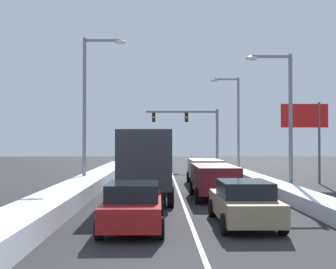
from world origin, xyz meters
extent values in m
plane|color=#28282B|center=(0.00, 14.51, 0.00)|extent=(120.00, 120.00, 0.00)
cube|color=silver|center=(0.00, 18.14, 0.00)|extent=(0.14, 39.90, 0.01)
cube|color=white|center=(5.30, 18.14, 0.30)|extent=(1.30, 39.90, 0.60)
cube|color=white|center=(-5.30, 18.14, 0.37)|extent=(1.78, 39.90, 0.73)
cube|color=#937F60|center=(1.79, 7.19, 0.63)|extent=(1.82, 4.50, 0.70)
cube|color=black|center=(1.79, 7.04, 1.23)|extent=(1.64, 2.20, 0.55)
cube|color=red|center=(1.10, 4.99, 0.75)|extent=(0.24, 0.08, 0.14)
cube|color=red|center=(2.48, 4.99, 0.75)|extent=(0.24, 0.08, 0.14)
cylinder|color=black|center=(0.90, 8.74, 0.33)|extent=(0.22, 0.66, 0.66)
cylinder|color=black|center=(2.68, 8.74, 0.33)|extent=(0.22, 0.66, 0.66)
cylinder|color=black|center=(0.90, 5.64, 0.33)|extent=(0.22, 0.66, 0.66)
cylinder|color=black|center=(2.68, 5.64, 0.33)|extent=(0.22, 0.66, 0.66)
cube|color=maroon|center=(1.62, 13.75, 1.04)|extent=(1.95, 4.90, 1.25)
cube|color=black|center=(1.62, 11.34, 1.32)|extent=(1.56, 0.06, 0.55)
cube|color=red|center=(0.84, 11.35, 0.94)|extent=(0.20, 0.08, 0.28)
cube|color=red|center=(2.40, 11.35, 0.94)|extent=(0.20, 0.08, 0.28)
cylinder|color=black|center=(0.67, 15.45, 0.37)|extent=(0.25, 0.74, 0.74)
cylinder|color=black|center=(2.58, 15.45, 0.37)|extent=(0.25, 0.74, 0.74)
cylinder|color=black|center=(0.67, 12.05, 0.37)|extent=(0.25, 0.74, 0.74)
cylinder|color=black|center=(2.58, 12.05, 0.37)|extent=(0.25, 0.74, 0.74)
cube|color=slate|center=(1.91, 20.59, 1.04)|extent=(1.95, 4.90, 1.25)
cube|color=black|center=(1.91, 18.18, 1.32)|extent=(1.56, 0.06, 0.55)
cube|color=red|center=(1.13, 18.19, 0.94)|extent=(0.20, 0.08, 0.28)
cube|color=red|center=(2.69, 18.19, 0.94)|extent=(0.20, 0.08, 0.28)
cylinder|color=black|center=(0.95, 22.29, 0.37)|extent=(0.25, 0.74, 0.74)
cylinder|color=black|center=(2.86, 22.29, 0.37)|extent=(0.25, 0.74, 0.74)
cylinder|color=black|center=(0.95, 18.89, 0.37)|extent=(0.25, 0.74, 0.74)
cylinder|color=black|center=(2.86, 18.89, 0.37)|extent=(0.25, 0.74, 0.74)
cube|color=maroon|center=(-1.94, 6.63, 0.63)|extent=(1.82, 4.50, 0.70)
cube|color=black|center=(-1.94, 6.48, 1.23)|extent=(1.64, 2.20, 0.55)
cube|color=red|center=(-2.64, 4.43, 0.75)|extent=(0.24, 0.08, 0.14)
cube|color=red|center=(-1.25, 4.43, 0.75)|extent=(0.24, 0.08, 0.14)
cylinder|color=black|center=(-2.83, 8.18, 0.33)|extent=(0.22, 0.66, 0.66)
cylinder|color=black|center=(-1.05, 8.18, 0.33)|extent=(0.22, 0.66, 0.66)
cylinder|color=black|center=(-2.83, 5.08, 0.33)|extent=(0.22, 0.66, 0.66)
cylinder|color=black|center=(-1.05, 5.08, 0.33)|extent=(0.22, 0.66, 0.66)
cube|color=#38383D|center=(-1.74, 16.15, 1.56)|extent=(2.35, 2.20, 2.00)
cube|color=#333338|center=(-1.74, 12.55, 2.06)|extent=(2.35, 5.00, 2.60)
cylinder|color=black|center=(-2.87, 16.45, 0.46)|extent=(0.28, 0.92, 0.92)
cylinder|color=black|center=(-0.62, 16.45, 0.46)|extent=(0.28, 0.92, 0.92)
cylinder|color=black|center=(-2.87, 11.05, 0.46)|extent=(0.28, 0.92, 0.92)
cylinder|color=black|center=(-0.62, 11.05, 0.46)|extent=(0.28, 0.92, 0.92)
cube|color=#B7BABF|center=(-1.46, 21.74, 0.63)|extent=(1.82, 4.50, 0.70)
cube|color=black|center=(-1.46, 21.59, 1.23)|extent=(1.64, 2.20, 0.55)
cube|color=red|center=(-2.15, 19.54, 0.75)|extent=(0.24, 0.08, 0.14)
cube|color=red|center=(-0.76, 19.54, 0.75)|extent=(0.24, 0.08, 0.14)
cylinder|color=black|center=(-2.35, 23.29, 0.33)|extent=(0.22, 0.66, 0.66)
cylinder|color=black|center=(-0.57, 23.29, 0.33)|extent=(0.22, 0.66, 0.66)
cylinder|color=black|center=(-2.35, 20.19, 0.33)|extent=(0.22, 0.66, 0.66)
cylinder|color=black|center=(-0.57, 20.19, 0.33)|extent=(0.22, 0.66, 0.66)
cylinder|color=slate|center=(4.90, 36.27, 3.10)|extent=(0.28, 0.28, 6.20)
cube|color=slate|center=(1.20, 36.27, 5.95)|extent=(7.40, 0.20, 0.20)
cube|color=black|center=(1.70, 36.27, 5.38)|extent=(0.34, 0.34, 0.95)
sphere|color=#4C0A0A|center=(1.70, 36.09, 5.66)|extent=(0.22, 0.22, 0.22)
sphere|color=#F2AD14|center=(1.70, 36.09, 5.38)|extent=(0.22, 0.22, 0.22)
sphere|color=#0C3819|center=(1.70, 36.09, 5.09)|extent=(0.22, 0.22, 0.22)
cube|color=black|center=(-1.70, 36.27, 5.38)|extent=(0.34, 0.34, 0.95)
sphere|color=#4C0A0A|center=(-1.70, 36.09, 5.66)|extent=(0.22, 0.22, 0.22)
sphere|color=#F2AD14|center=(-1.70, 36.09, 5.38)|extent=(0.22, 0.22, 0.22)
sphere|color=#0C3819|center=(-1.70, 36.09, 5.09)|extent=(0.22, 0.22, 0.22)
cylinder|color=gray|center=(6.30, 16.32, 3.90)|extent=(0.22, 0.22, 7.80)
cube|color=gray|center=(5.20, 16.32, 7.65)|extent=(2.20, 0.14, 0.14)
ellipsoid|color=#EAE5C6|center=(4.10, 16.32, 7.55)|extent=(0.70, 0.36, 0.24)
cylinder|color=gray|center=(6.08, 30.83, 4.34)|extent=(0.22, 0.22, 8.68)
cube|color=gray|center=(4.98, 30.83, 8.53)|extent=(2.20, 0.14, 0.14)
ellipsoid|color=#EAE5C6|center=(3.88, 30.83, 8.43)|extent=(0.70, 0.36, 0.24)
cylinder|color=gray|center=(-5.77, 18.99, 4.66)|extent=(0.22, 0.22, 9.31)
cube|color=gray|center=(-4.67, 18.99, 9.16)|extent=(2.20, 0.14, 0.14)
ellipsoid|color=#EAE5C6|center=(-3.57, 18.99, 9.06)|extent=(0.70, 0.36, 0.24)
cylinder|color=#59595B|center=(7.71, 20.98, 2.75)|extent=(0.16, 0.16, 5.50)
cylinder|color=#59595B|center=(9.71, 20.98, 2.75)|extent=(0.16, 0.16, 5.50)
cube|color=red|center=(8.71, 20.98, 4.60)|extent=(3.20, 0.12, 1.60)
camera|label=1|loc=(-1.09, -7.12, 2.84)|focal=44.85mm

